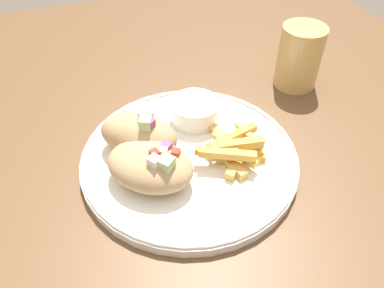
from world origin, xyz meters
name	(u,v)px	position (x,y,z in m)	size (l,w,h in m)	color
table	(182,182)	(0.00, 0.00, 0.69)	(1.16, 1.16, 0.78)	brown
plate	(192,156)	(0.00, -0.04, 0.79)	(0.31, 0.31, 0.02)	white
pita_sandwich_near	(150,166)	(-0.06, -0.06, 0.82)	(0.14, 0.14, 0.06)	tan
pita_sandwich_far	(139,134)	(-0.06, -0.01, 0.82)	(0.13, 0.12, 0.07)	tan
fries_pile	(235,150)	(0.06, -0.06, 0.80)	(0.11, 0.11, 0.03)	#E5B251
sauce_ramekin	(195,110)	(0.03, 0.03, 0.81)	(0.08, 0.08, 0.04)	white
water_glass	(299,60)	(0.25, 0.08, 0.83)	(0.07, 0.07, 0.11)	tan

